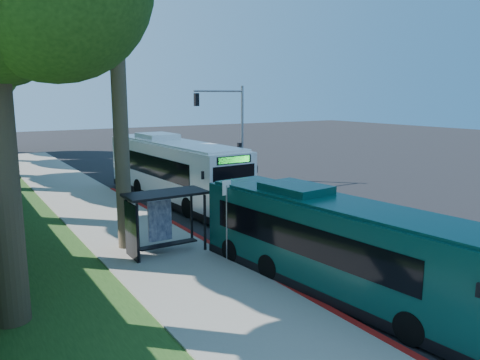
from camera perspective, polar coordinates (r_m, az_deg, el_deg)
ground at (r=25.06m, az=3.24°, el=-4.29°), size 140.00×140.00×0.00m
sidewalk at (r=21.80m, az=-12.72°, el=-6.61°), size 4.50×70.00×0.12m
red_curb at (r=19.22m, az=-2.09°, el=-8.66°), size 0.25×30.00×0.13m
bus_shelter at (r=18.77m, az=-9.87°, el=-3.73°), size 3.20×1.51×2.55m
stop_sign_pole at (r=17.63m, az=-1.63°, el=-3.57°), size 0.35×0.06×3.17m
traffic_signal_pole at (r=34.75m, az=-1.16°, el=7.19°), size 4.10×0.30×7.00m
white_bus at (r=28.63m, az=-8.22°, el=1.37°), size 3.41×13.27×3.92m
teal_bus at (r=15.58m, az=11.13°, el=-7.51°), size 3.43×11.14×3.27m
pickup at (r=33.32m, az=-2.58°, el=0.72°), size 2.99×5.72×1.54m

